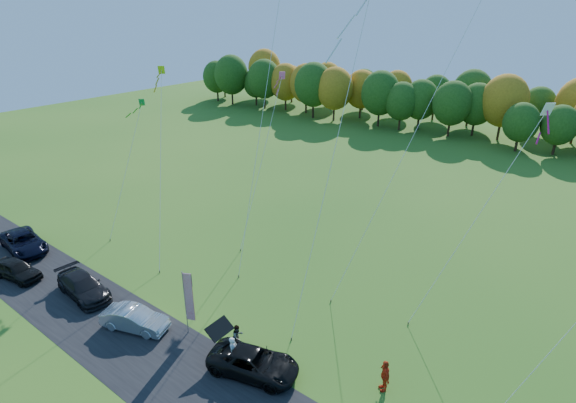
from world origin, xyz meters
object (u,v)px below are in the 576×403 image
Objects in this scene: person_east at (385,375)px; feather_flag at (188,296)px; silver_sedan at (135,319)px; black_suv at (253,362)px.

feather_flag is (-11.59, -3.15, 1.78)m from person_east.
feather_flag reaches higher than silver_sedan.
black_suv is 1.14× the size of feather_flag.
person_east is at bearing -91.28° from silver_sedan.
person_east is 12.15m from feather_flag.
person_east reaches higher than silver_sedan.
black_suv is 5.67m from feather_flag.
silver_sedan is 4.18m from feather_flag.
silver_sedan is 15.58m from person_east.
black_suv is 7.11m from person_east.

